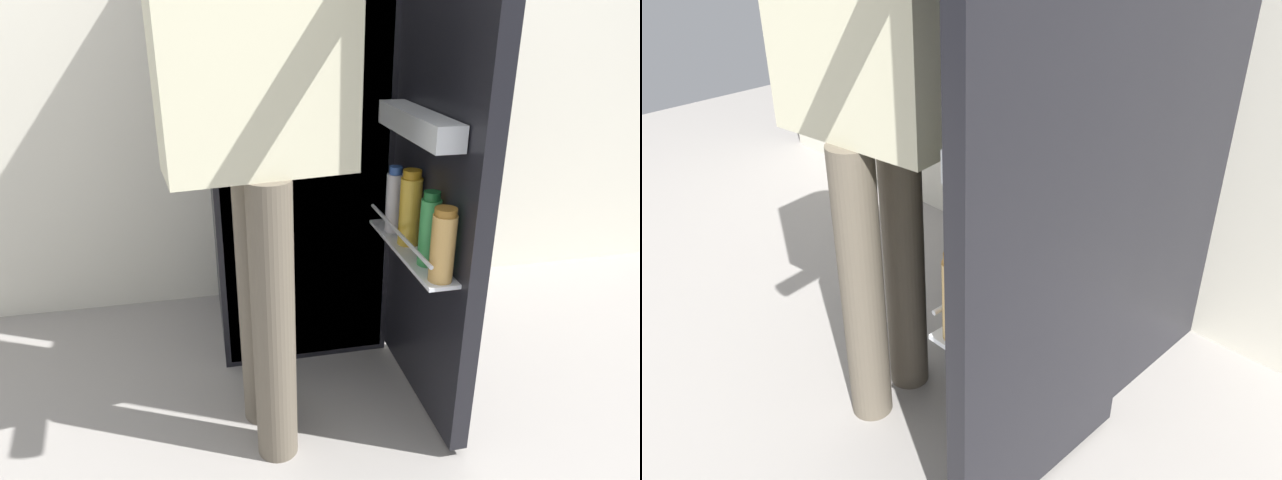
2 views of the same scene
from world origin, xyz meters
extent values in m
plane|color=gray|center=(0.00, 0.00, 0.00)|extent=(6.70, 6.70, 0.00)
cube|color=silver|center=(0.00, 0.88, 1.21)|extent=(4.40, 0.10, 2.41)
cube|color=black|center=(0.00, 0.54, 0.84)|extent=(0.62, 0.58, 1.67)
cube|color=white|center=(0.00, 0.25, 0.84)|extent=(0.58, 0.01, 1.63)
cube|color=white|center=(0.00, 0.30, 0.83)|extent=(0.54, 0.09, 0.01)
cube|color=black|center=(0.34, -0.05, 0.84)|extent=(0.06, 0.60, 1.63)
cube|color=white|center=(0.26, -0.05, 0.56)|extent=(0.09, 0.53, 0.01)
cylinder|color=silver|center=(0.22, -0.05, 0.62)|extent=(0.01, 0.51, 0.01)
cube|color=white|center=(0.26, -0.05, 0.94)|extent=(0.08, 0.45, 0.07)
cylinder|color=green|center=(0.27, -0.17, 0.66)|extent=(0.06, 0.06, 0.19)
cylinder|color=#195B28|center=(0.27, -0.17, 0.77)|extent=(0.05, 0.05, 0.02)
cylinder|color=white|center=(0.26, 0.10, 0.66)|extent=(0.05, 0.05, 0.19)
cylinder|color=#335BB2|center=(0.26, 0.10, 0.77)|extent=(0.04, 0.04, 0.03)
cylinder|color=tan|center=(0.27, -0.27, 0.66)|extent=(0.07, 0.07, 0.19)
cylinder|color=#996623|center=(0.27, -0.27, 0.76)|extent=(0.06, 0.06, 0.02)
cylinder|color=gold|center=(0.27, -0.01, 0.67)|extent=(0.07, 0.07, 0.21)
cylinder|color=#BC8419|center=(0.27, -0.01, 0.79)|extent=(0.06, 0.06, 0.03)
cylinder|color=#665B4C|center=(-0.21, -0.03, 0.43)|extent=(0.12, 0.12, 0.85)
cylinder|color=#665B4C|center=(-0.18, -0.20, 0.43)|extent=(0.12, 0.12, 0.85)
cube|color=beige|center=(-0.19, -0.12, 1.15)|extent=(0.50, 0.29, 0.60)
cylinder|color=beige|center=(-0.23, 0.12, 1.13)|extent=(0.08, 0.08, 0.57)
camera|label=1|loc=(-0.34, -1.50, 1.24)|focal=30.94mm
camera|label=2|loc=(1.07, -1.06, 1.45)|focal=37.17mm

